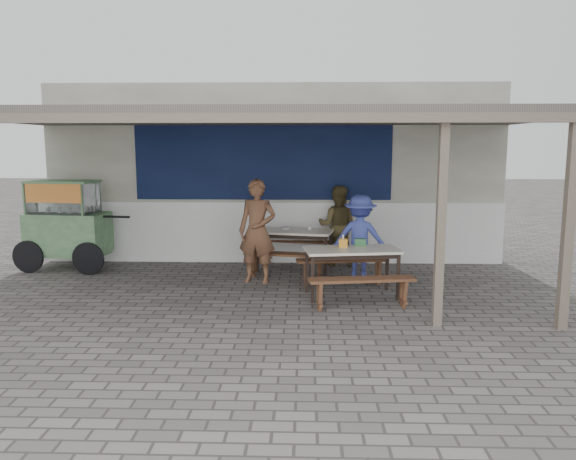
# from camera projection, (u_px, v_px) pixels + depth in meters

# --- Properties ---
(ground) EXTENTS (60.00, 60.00, 0.00)m
(ground) POSITION_uv_depth(u_px,v_px,m) (262.00, 304.00, 8.27)
(ground) COLOR #66605D
(ground) RESTS_ON ground
(back_wall) EXTENTS (9.00, 1.28, 3.50)m
(back_wall) POSITION_uv_depth(u_px,v_px,m) (275.00, 174.00, 11.54)
(back_wall) COLOR beige
(back_wall) RESTS_ON ground
(warung_roof) EXTENTS (9.00, 4.21, 2.81)m
(warung_roof) POSITION_uv_depth(u_px,v_px,m) (266.00, 119.00, 8.74)
(warung_roof) COLOR #554E49
(warung_roof) RESTS_ON ground
(table_left) EXTENTS (1.49, 0.96, 0.75)m
(table_left) POSITION_uv_depth(u_px,v_px,m) (294.00, 234.00, 10.40)
(table_left) COLOR white
(table_left) RESTS_ON ground
(bench_left_street) EXTENTS (1.51, 0.55, 0.45)m
(bench_left_street) POSITION_uv_depth(u_px,v_px,m) (286.00, 259.00, 9.79)
(bench_left_street) COLOR brown
(bench_left_street) RESTS_ON ground
(bench_left_wall) EXTENTS (1.51, 0.55, 0.45)m
(bench_left_wall) POSITION_uv_depth(u_px,v_px,m) (302.00, 246.00, 11.11)
(bench_left_wall) COLOR brown
(bench_left_wall) RESTS_ON ground
(table_right) EXTENTS (1.51, 0.91, 0.75)m
(table_right) POSITION_uv_depth(u_px,v_px,m) (352.00, 254.00, 8.59)
(table_right) COLOR white
(table_right) RESTS_ON ground
(bench_right_street) EXTENTS (1.55, 0.49, 0.45)m
(bench_right_street) POSITION_uv_depth(u_px,v_px,m) (362.00, 286.00, 7.98)
(bench_right_street) COLOR brown
(bench_right_street) RESTS_ON ground
(bench_right_wall) EXTENTS (1.55, 0.49, 0.45)m
(bench_right_wall) POSITION_uv_depth(u_px,v_px,m) (342.00, 265.00, 9.31)
(bench_right_wall) COLOR brown
(bench_right_wall) RESTS_ON ground
(vendor_cart) EXTENTS (2.14, 0.98, 1.67)m
(vendor_cart) POSITION_uv_depth(u_px,v_px,m) (66.00, 221.00, 10.44)
(vendor_cart) COLOR #71A16B
(vendor_cart) RESTS_ON ground
(patron_street_side) EXTENTS (0.71, 0.54, 1.76)m
(patron_street_side) POSITION_uv_depth(u_px,v_px,m) (257.00, 231.00, 9.47)
(patron_street_side) COLOR brown
(patron_street_side) RESTS_ON ground
(patron_wall_side) EXTENTS (0.83, 0.69, 1.55)m
(patron_wall_side) POSITION_uv_depth(u_px,v_px,m) (337.00, 226.00, 10.83)
(patron_wall_side) COLOR brown
(patron_wall_side) RESTS_ON ground
(patron_right_table) EXTENTS (1.05, 0.74, 1.48)m
(patron_right_table) POSITION_uv_depth(u_px,v_px,m) (360.00, 238.00, 9.64)
(patron_right_table) COLOR #414EB0
(patron_right_table) RESTS_ON ground
(tissue_box) EXTENTS (0.13, 0.13, 0.13)m
(tissue_box) POSITION_uv_depth(u_px,v_px,m) (343.00, 243.00, 8.71)
(tissue_box) COLOR orange
(tissue_box) RESTS_ON table_right
(donation_box) EXTENTS (0.18, 0.13, 0.12)m
(donation_box) POSITION_uv_depth(u_px,v_px,m) (360.00, 242.00, 8.79)
(donation_box) COLOR #2D6539
(donation_box) RESTS_ON table_right
(condiment_jar) EXTENTS (0.07, 0.07, 0.08)m
(condiment_jar) POSITION_uv_depth(u_px,v_px,m) (310.00, 228.00, 10.45)
(condiment_jar) COLOR silver
(condiment_jar) RESTS_ON table_left
(condiment_bowl) EXTENTS (0.22, 0.22, 0.05)m
(condiment_bowl) POSITION_uv_depth(u_px,v_px,m) (286.00, 228.00, 10.49)
(condiment_bowl) COLOR silver
(condiment_bowl) RESTS_ON table_left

